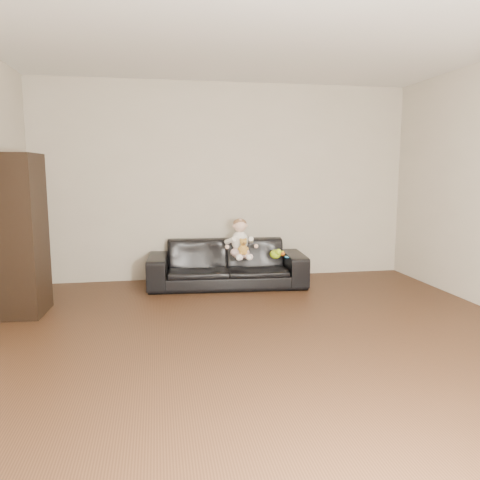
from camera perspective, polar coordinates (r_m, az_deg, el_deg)
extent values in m
plane|color=#422817|center=(3.90, 4.51, -13.40)|extent=(5.50, 5.50, 0.00)
plane|color=#BCB29E|center=(3.80, 5.01, 26.05)|extent=(5.50, 5.50, 0.00)
plane|color=#BCB29E|center=(6.32, -1.69, 7.07)|extent=(5.00, 0.00, 5.00)
imported|color=black|center=(5.93, -1.61, -2.88)|extent=(2.01, 0.90, 0.57)
cube|color=black|center=(5.16, -25.19, 0.53)|extent=(0.43, 0.58, 1.62)
cube|color=silver|center=(5.13, -25.23, 4.58)|extent=(0.19, 0.26, 0.28)
ellipsoid|color=#FDD6D6|center=(5.83, 0.00, -1.50)|extent=(0.28, 0.25, 0.13)
ellipsoid|color=white|center=(5.82, -0.03, -0.11)|extent=(0.24, 0.21, 0.25)
sphere|color=beige|center=(5.78, 0.00, 1.79)|extent=(0.19, 0.19, 0.17)
ellipsoid|color=#8C603F|center=(5.79, -0.02, 2.05)|extent=(0.19, 0.19, 0.12)
cylinder|color=#FDD6D6|center=(5.67, -0.22, -1.99)|extent=(0.11, 0.21, 0.08)
cylinder|color=#FDD6D6|center=(5.69, 0.77, -1.95)|extent=(0.11, 0.21, 0.08)
sphere|color=white|center=(5.57, -0.14, -2.18)|extent=(0.08, 0.08, 0.07)
sphere|color=white|center=(5.59, 1.08, -2.14)|extent=(0.08, 0.08, 0.07)
cylinder|color=white|center=(5.75, -1.21, -0.08)|extent=(0.09, 0.18, 0.11)
cylinder|color=white|center=(5.79, 1.34, -0.01)|extent=(0.09, 0.18, 0.11)
ellipsoid|color=#B78534|center=(5.67, 0.38, -1.16)|extent=(0.11, 0.10, 0.13)
sphere|color=#B78534|center=(5.64, 0.40, -0.27)|extent=(0.09, 0.09, 0.08)
sphere|color=#B78534|center=(5.64, 0.09, 0.06)|extent=(0.03, 0.03, 0.03)
sphere|color=#B78534|center=(5.65, 0.69, 0.07)|extent=(0.03, 0.03, 0.03)
sphere|color=#593819|center=(5.61, 0.47, -0.42)|extent=(0.03, 0.03, 0.03)
ellipsoid|color=#9FCB17|center=(5.76, 4.33, -1.74)|extent=(0.18, 0.20, 0.11)
sphere|color=#D05D18|center=(5.94, 5.22, -1.70)|extent=(0.08, 0.08, 0.06)
cylinder|color=#1985CF|center=(5.88, 5.89, -2.05)|extent=(0.12, 0.12, 0.01)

